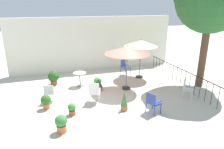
# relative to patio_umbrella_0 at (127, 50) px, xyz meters

# --- Properties ---
(ground_plane) EXTENTS (60.00, 60.00, 0.00)m
(ground_plane) POSITION_rel_patio_umbrella_0_xyz_m (-0.75, -0.48, -2.05)
(ground_plane) COLOR beige
(villa_facade) EXTENTS (10.78, 0.30, 3.50)m
(villa_facade) POSITION_rel_patio_umbrella_0_xyz_m (-0.75, 3.90, -0.30)
(villa_facade) COLOR silver
(villa_facade) RESTS_ON ground
(terrace_railing) EXTENTS (0.03, 5.91, 1.01)m
(terrace_railing) POSITION_rel_patio_umbrella_0_xyz_m (2.84, -0.48, -1.37)
(terrace_railing) COLOR black
(terrace_railing) RESTS_ON ground
(patio_umbrella_0) EXTENTS (2.24, 2.24, 2.31)m
(patio_umbrella_0) POSITION_rel_patio_umbrella_0_xyz_m (0.00, 0.00, 0.00)
(patio_umbrella_0) COLOR #2D2D2D
(patio_umbrella_0) RESTS_ON ground
(patio_umbrella_1) EXTENTS (1.95, 1.95, 2.33)m
(patio_umbrella_1) POSITION_rel_patio_umbrella_0_xyz_m (1.43, 1.45, 0.01)
(patio_umbrella_1) COLOR #2D2D2D
(patio_umbrella_1) RESTS_ON ground
(cafe_table_0) EXTENTS (0.68, 0.68, 0.76)m
(cafe_table_0) POSITION_rel_patio_umbrella_0_xyz_m (-2.24, 1.12, -1.52)
(cafe_table_0) COLOR white
(cafe_table_0) RESTS_ON ground
(patio_chair_0) EXTENTS (0.64, 0.64, 0.92)m
(patio_chair_0) POSITION_rel_patio_umbrella_0_xyz_m (2.29, -1.88, -1.53)
(patio_chair_0) COLOR white
(patio_chair_0) RESTS_ON ground
(patio_chair_1) EXTENTS (0.62, 0.62, 0.99)m
(patio_chair_1) POSITION_rel_patio_umbrella_0_xyz_m (-1.97, -1.10, -1.49)
(patio_chair_1) COLOR white
(patio_chair_1) RESTS_ON ground
(patio_chair_2) EXTENTS (0.59, 0.58, 0.86)m
(patio_chair_2) POSITION_rel_patio_umbrella_0_xyz_m (-3.84, -0.41, -1.55)
(patio_chair_2) COLOR silver
(patio_chair_2) RESTS_ON ground
(patio_chair_3) EXTENTS (0.56, 0.60, 0.89)m
(patio_chair_3) POSITION_rel_patio_umbrella_0_xyz_m (0.05, -2.71, -1.54)
(patio_chair_3) COLOR #293D90
(patio_chair_3) RESTS_ON ground
(patio_chair_4) EXTENTS (0.61, 0.62, 0.99)m
(patio_chair_4) POSITION_rel_patio_umbrella_0_xyz_m (0.74, 2.17, -1.49)
(patio_chair_4) COLOR #344D9E
(patio_chair_4) RESTS_ON ground
(potted_plant_0) EXTENTS (0.42, 0.42, 0.57)m
(potted_plant_0) POSITION_rel_patio_umbrella_0_xyz_m (-1.37, 0.69, -1.75)
(potted_plant_0) COLOR brown
(potted_plant_0) RESTS_ON ground
(potted_plant_1) EXTENTS (0.32, 0.32, 0.51)m
(potted_plant_1) POSITION_rel_patio_umbrella_0_xyz_m (-3.06, -1.88, -1.78)
(potted_plant_1) COLOR #B3523B
(potted_plant_1) RESTS_ON ground
(potted_plant_2) EXTENTS (0.42, 0.42, 0.62)m
(potted_plant_2) POSITION_rel_patio_umbrella_0_xyz_m (-1.43, 0.22, -1.72)
(potted_plant_2) COLOR #BD5441
(potted_plant_2) RESTS_ON ground
(potted_plant_3) EXTENTS (0.60, 0.60, 0.78)m
(potted_plant_3) POSITION_rel_patio_umbrella_0_xyz_m (-3.59, 1.75, -1.61)
(potted_plant_3) COLOR brown
(potted_plant_3) RESTS_ON ground
(potted_plant_4) EXTENTS (0.42, 0.42, 0.64)m
(potted_plant_4) POSITION_rel_patio_umbrella_0_xyz_m (-4.03, -1.02, -1.68)
(potted_plant_4) COLOR #BD6338
(potted_plant_4) RESTS_ON ground
(potted_plant_5) EXTENTS (0.42, 0.42, 0.66)m
(potted_plant_5) POSITION_rel_patio_umbrella_0_xyz_m (-3.56, -2.95, -1.69)
(potted_plant_5) COLOR #CF683A
(potted_plant_5) RESTS_ON ground
(potted_plant_6) EXTENTS (0.29, 0.29, 0.87)m
(potted_plant_6) POSITION_rel_patio_umbrella_0_xyz_m (-0.94, -2.15, -1.62)
(potted_plant_6) COLOR #B2623A
(potted_plant_6) RESTS_ON ground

